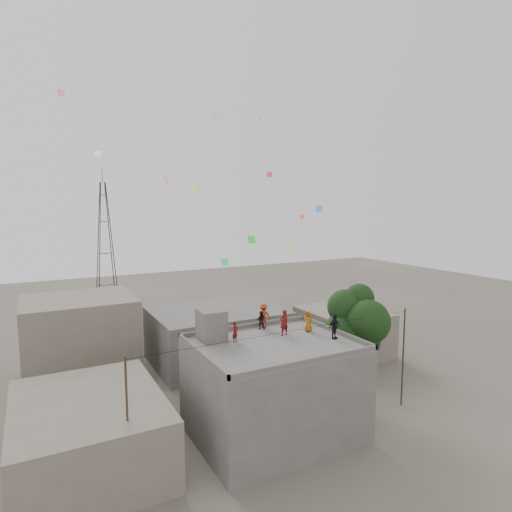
{
  "coord_description": "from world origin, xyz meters",
  "views": [
    {
      "loc": [
        -13.4,
        -22.73,
        14.9
      ],
      "look_at": [
        -0.04,
        2.34,
        11.48
      ],
      "focal_mm": 30.0,
      "sensor_mm": 36.0,
      "label": 1
    }
  ],
  "objects_px": {
    "stair_head_box": "(211,325)",
    "tree": "(357,326)",
    "person_dark_adult": "(334,327)",
    "transmission_tower": "(105,246)",
    "person_red_adult": "(284,322)"
  },
  "relations": [
    {
      "from": "person_red_adult",
      "to": "person_dark_adult",
      "type": "height_order",
      "value": "person_red_adult"
    },
    {
      "from": "tree",
      "to": "person_dark_adult",
      "type": "relative_size",
      "value": 5.56
    },
    {
      "from": "transmission_tower",
      "to": "person_red_adult",
      "type": "bearing_deg",
      "value": -81.91
    },
    {
      "from": "stair_head_box",
      "to": "transmission_tower",
      "type": "distance_m",
      "value": 37.46
    },
    {
      "from": "stair_head_box",
      "to": "person_red_adult",
      "type": "bearing_deg",
      "value": -16.4
    },
    {
      "from": "stair_head_box",
      "to": "person_dark_adult",
      "type": "xyz_separation_m",
      "value": [
        7.23,
        -3.61,
        -0.18
      ]
    },
    {
      "from": "stair_head_box",
      "to": "tree",
      "type": "height_order",
      "value": "tree"
    },
    {
      "from": "tree",
      "to": "person_red_adult",
      "type": "xyz_separation_m",
      "value": [
        -5.85,
        0.62,
        0.88
      ]
    },
    {
      "from": "tree",
      "to": "person_red_adult",
      "type": "relative_size",
      "value": 5.17
    },
    {
      "from": "transmission_tower",
      "to": "person_red_adult",
      "type": "relative_size",
      "value": 11.36
    },
    {
      "from": "person_dark_adult",
      "to": "tree",
      "type": "bearing_deg",
      "value": 13.81
    },
    {
      "from": "person_dark_adult",
      "to": "stair_head_box",
      "type": "bearing_deg",
      "value": 141.49
    },
    {
      "from": "transmission_tower",
      "to": "stair_head_box",
      "type": "bearing_deg",
      "value": -88.77
    },
    {
      "from": "transmission_tower",
      "to": "person_red_adult",
      "type": "distance_m",
      "value": 39.23
    },
    {
      "from": "stair_head_box",
      "to": "person_dark_adult",
      "type": "bearing_deg",
      "value": -26.57
    }
  ]
}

